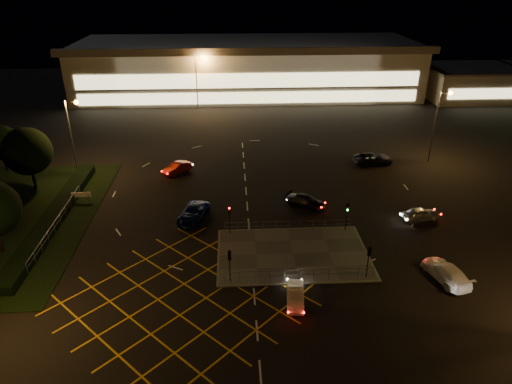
{
  "coord_description": "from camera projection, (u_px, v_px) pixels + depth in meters",
  "views": [
    {
      "loc": [
        -3.49,
        -38.21,
        24.72
      ],
      "look_at": [
        -1.02,
        7.58,
        2.0
      ],
      "focal_mm": 32.0,
      "sensor_mm": 36.0,
      "label": 1
    }
  ],
  "objects": [
    {
      "name": "ground",
      "position": [
        270.0,
        243.0,
        45.33
      ],
      "size": [
        180.0,
        180.0,
        0.0
      ],
      "primitive_type": "plane",
      "color": "black",
      "rests_on": "ground"
    },
    {
      "name": "pedestrian_island",
      "position": [
        293.0,
        254.0,
        43.61
      ],
      "size": [
        14.0,
        9.0,
        0.12
      ],
      "primitive_type": "cube",
      "color": "#4C4944",
      "rests_on": "ground"
    },
    {
      "name": "grass_verge",
      "position": [
        8.0,
        221.0,
        49.33
      ],
      "size": [
        18.0,
        30.0,
        0.08
      ],
      "primitive_type": "cube",
      "color": "black",
      "rests_on": "ground"
    },
    {
      "name": "hedge",
      "position": [
        54.0,
        216.0,
        49.37
      ],
      "size": [
        2.0,
        26.0,
        1.0
      ],
      "primitive_type": "cube",
      "color": "black",
      "rests_on": "ground"
    },
    {
      "name": "supermarket",
      "position": [
        247.0,
        67.0,
        98.41
      ],
      "size": [
        72.0,
        26.5,
        10.5
      ],
      "color": "beige",
      "rests_on": "ground"
    },
    {
      "name": "retail_unit_a",
      "position": [
        470.0,
        82.0,
        94.43
      ],
      "size": [
        18.8,
        14.8,
        6.35
      ],
      "color": "beige",
      "rests_on": "ground"
    },
    {
      "name": "streetlight_nw",
      "position": [
        73.0,
        127.0,
        57.39
      ],
      "size": [
        1.78,
        0.56,
        10.03
      ],
      "color": "slate",
      "rests_on": "ground"
    },
    {
      "name": "streetlight_ne",
      "position": [
        439.0,
        117.0,
        61.5
      ],
      "size": [
        1.78,
        0.56,
        10.03
      ],
      "color": "slate",
      "rests_on": "ground"
    },
    {
      "name": "streetlight_far_left",
      "position": [
        199.0,
        75.0,
        84.91
      ],
      "size": [
        1.78,
        0.56,
        10.03
      ],
      "color": "slate",
      "rests_on": "ground"
    },
    {
      "name": "streetlight_far_right",
      "position": [
        406.0,
        71.0,
        88.63
      ],
      "size": [
        1.78,
        0.56,
        10.03
      ],
      "color": "slate",
      "rests_on": "ground"
    },
    {
      "name": "signal_sw",
      "position": [
        230.0,
        260.0,
        38.73
      ],
      "size": [
        0.28,
        0.3,
        3.15
      ],
      "rotation": [
        0.0,
        0.0,
        3.14
      ],
      "color": "black",
      "rests_on": "pedestrian_island"
    },
    {
      "name": "signal_se",
      "position": [
        369.0,
        255.0,
        39.31
      ],
      "size": [
        0.28,
        0.3,
        3.15
      ],
      "rotation": [
        0.0,
        0.0,
        3.14
      ],
      "color": "black",
      "rests_on": "pedestrian_island"
    },
    {
      "name": "signal_nw",
      "position": [
        229.0,
        214.0,
        45.87
      ],
      "size": [
        0.28,
        0.3,
        3.15
      ],
      "color": "black",
      "rests_on": "pedestrian_island"
    },
    {
      "name": "signal_ne",
      "position": [
        347.0,
        211.0,
        46.45
      ],
      "size": [
        0.28,
        0.3,
        3.15
      ],
      "color": "black",
      "rests_on": "pedestrian_island"
    },
    {
      "name": "tree_c",
      "position": [
        27.0,
        151.0,
        54.31
      ],
      "size": [
        5.76,
        5.76,
        7.84
      ],
      "color": "black",
      "rests_on": "ground"
    },
    {
      "name": "tree_d",
      "position": [
        0.0,
        142.0,
        59.8
      ],
      "size": [
        4.68,
        4.68,
        6.37
      ],
      "color": "black",
      "rests_on": "ground"
    },
    {
      "name": "car_queue_white",
      "position": [
        295.0,
        296.0,
        37.17
      ],
      "size": [
        1.72,
        3.94,
        1.26
      ],
      "primitive_type": "imported",
      "rotation": [
        0.0,
        0.0,
        6.18
      ],
      "color": "silver",
      "rests_on": "ground"
    },
    {
      "name": "car_left_blue",
      "position": [
        193.0,
        214.0,
        49.28
      ],
      "size": [
        3.75,
        5.81,
        1.49
      ],
      "primitive_type": "imported",
      "rotation": [
        0.0,
        0.0,
        6.02
      ],
      "color": "#0B1746",
      "rests_on": "ground"
    },
    {
      "name": "car_far_dkgrey",
      "position": [
        306.0,
        201.0,
        52.05
      ],
      "size": [
        4.9,
        3.94,
        1.33
      ],
      "primitive_type": "imported",
      "rotation": [
        0.0,
        0.0,
        1.04
      ],
      "color": "black",
      "rests_on": "ground"
    },
    {
      "name": "car_right_silver",
      "position": [
        421.0,
        214.0,
        49.3
      ],
      "size": [
        4.4,
        2.46,
        1.41
      ],
      "primitive_type": "imported",
      "rotation": [
        0.0,
        0.0,
        1.77
      ],
      "color": "silver",
      "rests_on": "ground"
    },
    {
      "name": "car_circ_red",
      "position": [
        177.0,
        168.0,
        60.66
      ],
      "size": [
        4.0,
        3.95,
        1.37
      ],
      "primitive_type": "imported",
      "rotation": [
        0.0,
        0.0,
        5.48
      ],
      "color": "maroon",
      "rests_on": "ground"
    },
    {
      "name": "car_east_grey",
      "position": [
        373.0,
        159.0,
        63.34
      ],
      "size": [
        5.63,
        2.97,
        1.51
      ],
      "primitive_type": "imported",
      "rotation": [
        0.0,
        0.0,
        1.66
      ],
      "color": "black",
      "rests_on": "ground"
    },
    {
      "name": "car_approach_white",
      "position": [
        446.0,
        272.0,
        39.85
      ],
      "size": [
        3.25,
        5.52,
        1.5
      ],
      "primitive_type": "imported",
      "rotation": [
        0.0,
        0.0,
        3.38
      ],
      "color": "white",
      "rests_on": "ground"
    }
  ]
}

